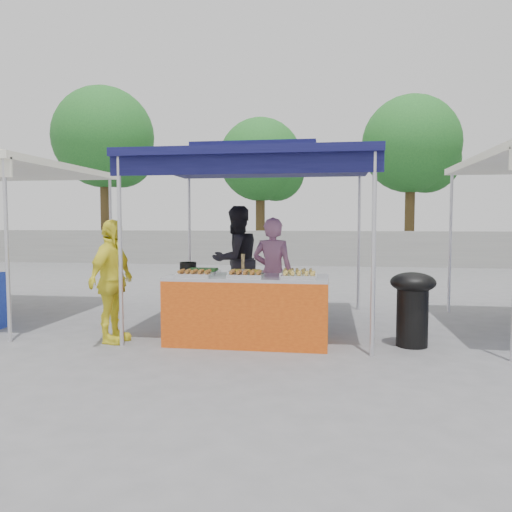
# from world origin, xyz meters

# --- Properties ---
(ground_plane) EXTENTS (80.00, 80.00, 0.00)m
(ground_plane) POSITION_xyz_m (0.00, 0.00, 0.00)
(ground_plane) COLOR slate
(back_wall) EXTENTS (40.00, 0.25, 1.20)m
(back_wall) POSITION_xyz_m (0.00, 11.00, 0.60)
(back_wall) COLOR gray
(back_wall) RESTS_ON ground_plane
(main_canopy) EXTENTS (3.20, 3.20, 2.57)m
(main_canopy) POSITION_xyz_m (0.00, 0.97, 2.37)
(main_canopy) COLOR silver
(main_canopy) RESTS_ON ground_plane
(tree_0) EXTENTS (4.02, 4.02, 6.91)m
(tree_0) POSITION_xyz_m (-7.91, 13.00, 4.73)
(tree_0) COLOR #4A381C
(tree_0) RESTS_ON ground_plane
(tree_1) EXTENTS (3.32, 3.23, 5.55)m
(tree_1) POSITION_xyz_m (-1.58, 13.29, 3.79)
(tree_1) COLOR #4A381C
(tree_1) RESTS_ON ground_plane
(tree_2) EXTENTS (3.64, 3.60, 6.19)m
(tree_2) POSITION_xyz_m (4.08, 13.20, 4.23)
(tree_2) COLOR #4A381C
(tree_2) RESTS_ON ground_plane
(vendor_table) EXTENTS (2.00, 0.80, 0.85)m
(vendor_table) POSITION_xyz_m (0.00, -0.10, 0.43)
(vendor_table) COLOR #DF5314
(vendor_table) RESTS_ON ground_plane
(food_tray_fl) EXTENTS (0.42, 0.30, 0.07)m
(food_tray_fl) POSITION_xyz_m (-0.62, -0.34, 0.88)
(food_tray_fl) COLOR white
(food_tray_fl) RESTS_ON vendor_table
(food_tray_fm) EXTENTS (0.42, 0.30, 0.07)m
(food_tray_fm) POSITION_xyz_m (0.01, -0.33, 0.88)
(food_tray_fm) COLOR white
(food_tray_fm) RESTS_ON vendor_table
(food_tray_fr) EXTENTS (0.42, 0.30, 0.07)m
(food_tray_fr) POSITION_xyz_m (0.66, -0.34, 0.88)
(food_tray_fr) COLOR white
(food_tray_fr) RESTS_ON vendor_table
(food_tray_bl) EXTENTS (0.42, 0.30, 0.07)m
(food_tray_bl) POSITION_xyz_m (-0.61, 0.01, 0.88)
(food_tray_bl) COLOR white
(food_tray_bl) RESTS_ON vendor_table
(food_tray_bm) EXTENTS (0.42, 0.30, 0.07)m
(food_tray_bm) POSITION_xyz_m (-0.04, -0.01, 0.88)
(food_tray_bm) COLOR white
(food_tray_bm) RESTS_ON vendor_table
(food_tray_br) EXTENTS (0.42, 0.30, 0.07)m
(food_tray_br) POSITION_xyz_m (0.62, -0.05, 0.88)
(food_tray_br) COLOR white
(food_tray_br) RESTS_ON vendor_table
(cooking_pot) EXTENTS (0.22, 0.22, 0.13)m
(cooking_pot) POSITION_xyz_m (-0.88, 0.27, 0.92)
(cooking_pot) COLOR black
(cooking_pot) RESTS_ON vendor_table
(skewer_cup) EXTENTS (0.07, 0.07, 0.09)m
(skewer_cup) POSITION_xyz_m (-0.05, -0.19, 0.89)
(skewer_cup) COLOR silver
(skewer_cup) RESTS_ON vendor_table
(wok_burner) EXTENTS (0.55, 0.55, 0.92)m
(wok_burner) POSITION_xyz_m (2.02, 0.03, 0.54)
(wok_burner) COLOR black
(wok_burner) RESTS_ON ground_plane
(crate_left) EXTENTS (0.51, 0.36, 0.31)m
(crate_left) POSITION_xyz_m (-0.51, 0.55, 0.15)
(crate_left) COLOR #172BBB
(crate_left) RESTS_ON ground_plane
(crate_right) EXTENTS (0.50, 0.35, 0.30)m
(crate_right) POSITION_xyz_m (0.22, 0.46, 0.15)
(crate_right) COLOR #172BBB
(crate_right) RESTS_ON ground_plane
(crate_stacked) EXTENTS (0.49, 0.34, 0.29)m
(crate_stacked) POSITION_xyz_m (0.22, 0.46, 0.44)
(crate_stacked) COLOR #172BBB
(crate_stacked) RESTS_ON crate_right
(vendor_woman) EXTENTS (0.63, 0.46, 1.59)m
(vendor_woman) POSITION_xyz_m (0.22, 0.75, 0.79)
(vendor_woman) COLOR #9E648B
(vendor_woman) RESTS_ON ground_plane
(helper_man) EXTENTS (1.09, 1.09, 1.78)m
(helper_man) POSITION_xyz_m (-0.52, 1.86, 0.89)
(helper_man) COLOR #232228
(helper_man) RESTS_ON ground_plane
(customer_person) EXTENTS (0.48, 0.95, 1.56)m
(customer_person) POSITION_xyz_m (-1.70, -0.32, 0.78)
(customer_person) COLOR #FFF338
(customer_person) RESTS_ON ground_plane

